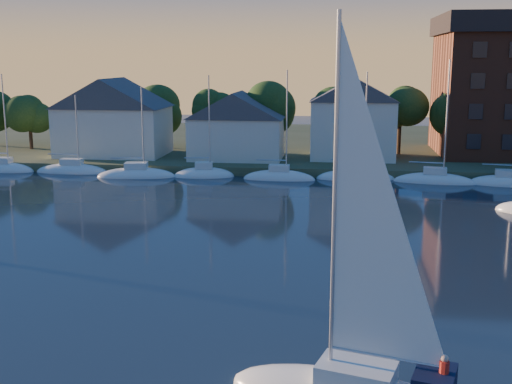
% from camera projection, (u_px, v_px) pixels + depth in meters
% --- Properties ---
extents(shoreline_land, '(160.00, 50.00, 2.00)m').
position_uv_depth(shoreline_land, '(296.00, 147.00, 95.90)').
color(shoreline_land, '#364226').
rests_on(shoreline_land, ground).
extents(wooden_dock, '(120.00, 3.00, 1.00)m').
position_uv_depth(wooden_dock, '(282.00, 174.00, 73.56)').
color(wooden_dock, brown).
rests_on(wooden_dock, ground).
extents(clubhouse_west, '(13.65, 9.45, 9.64)m').
position_uv_depth(clubhouse_west, '(113.00, 116.00, 80.90)').
color(clubhouse_west, silver).
rests_on(clubhouse_west, shoreline_land).
extents(clubhouse_centre, '(11.55, 8.40, 8.08)m').
position_uv_depth(clubhouse_centre, '(237.00, 125.00, 78.12)').
color(clubhouse_centre, silver).
rests_on(clubhouse_centre, shoreline_land).
extents(clubhouse_east, '(10.50, 8.40, 9.80)m').
position_uv_depth(clubhouse_east, '(353.00, 117.00, 78.16)').
color(clubhouse_east, silver).
rests_on(clubhouse_east, shoreline_land).
extents(tree_line, '(93.40, 5.40, 8.90)m').
position_uv_depth(tree_line, '(306.00, 105.00, 82.55)').
color(tree_line, '#342417').
rests_on(tree_line, shoreline_land).
extents(moored_fleet, '(79.50, 2.40, 12.05)m').
position_uv_depth(moored_fleet, '(244.00, 177.00, 71.12)').
color(moored_fleet, silver).
rests_on(moored_fleet, ground).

